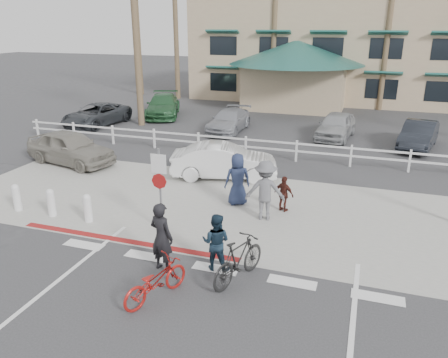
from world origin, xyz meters
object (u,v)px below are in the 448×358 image
(bike_black, at_px, (239,260))
(sign_post, at_px, (160,186))
(car_red_compact, at_px, (70,147))
(bike_red, at_px, (155,281))
(car_white_sedan, at_px, (224,161))

(bike_black, bearing_deg, sign_post, -11.92)
(sign_post, height_order, car_red_compact, sign_post)
(bike_red, relative_size, car_red_compact, 0.41)
(car_white_sedan, bearing_deg, car_red_compact, 77.78)
(bike_red, bearing_deg, bike_black, -117.20)
(bike_black, height_order, car_white_sedan, car_white_sedan)
(sign_post, xyz_separation_m, car_white_sedan, (0.26, 5.18, -0.75))
(sign_post, relative_size, car_white_sedan, 0.68)
(bike_red, height_order, car_white_sedan, car_white_sedan)
(bike_red, xyz_separation_m, bike_black, (1.58, 1.33, 0.10))
(bike_black, bearing_deg, car_white_sedan, -48.26)
(sign_post, bearing_deg, bike_black, -32.46)
(car_red_compact, bearing_deg, bike_red, -121.54)
(sign_post, distance_m, car_white_sedan, 5.24)
(car_red_compact, bearing_deg, sign_post, -112.41)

